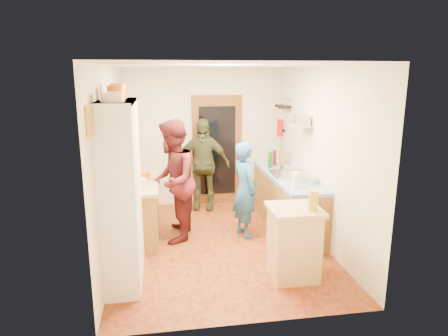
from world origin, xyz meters
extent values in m
cube|color=brown|center=(0.00, 0.00, -0.01)|extent=(3.00, 4.00, 0.02)
cube|color=silver|center=(0.00, 0.00, 2.61)|extent=(3.00, 4.00, 0.02)
cube|color=silver|center=(0.00, 2.01, 1.30)|extent=(3.00, 0.02, 2.60)
cube|color=silver|center=(0.00, -2.01, 1.30)|extent=(3.00, 0.02, 2.60)
cube|color=silver|center=(-1.51, 0.00, 1.30)|extent=(0.02, 4.00, 2.60)
cube|color=silver|center=(1.51, 0.00, 1.30)|extent=(0.02, 4.00, 2.60)
cube|color=brown|center=(0.25, 1.97, 1.05)|extent=(0.95, 0.06, 2.10)
cube|color=black|center=(0.25, 1.94, 1.05)|extent=(0.70, 0.02, 1.70)
cube|color=white|center=(-1.30, -0.80, 1.10)|extent=(0.40, 1.20, 2.20)
cube|color=white|center=(-1.30, -0.80, 2.18)|extent=(0.40, 1.14, 0.04)
cylinder|color=white|center=(-1.30, -1.15, 2.25)|extent=(0.25, 0.25, 0.10)
cylinder|color=orange|center=(-1.30, -0.76, 2.28)|extent=(0.20, 0.20, 0.16)
cylinder|color=orange|center=(-1.30, -0.47, 2.29)|extent=(0.20, 0.20, 0.18)
cube|color=olive|center=(-1.20, 0.45, 0.42)|extent=(0.60, 1.40, 0.85)
cube|color=tan|center=(-1.20, 0.45, 0.88)|extent=(0.64, 1.44, 0.05)
cube|color=white|center=(-1.15, -0.04, 0.98)|extent=(0.23, 0.16, 0.16)
cylinder|color=white|center=(-1.25, 0.38, 1.00)|extent=(0.21, 0.21, 0.19)
cylinder|color=orange|center=(-1.12, 0.61, 0.95)|extent=(0.26, 0.26, 0.10)
cube|color=tan|center=(-1.18, 1.03, 0.91)|extent=(0.31, 0.24, 0.02)
cube|color=olive|center=(1.20, 0.50, 0.42)|extent=(0.60, 2.20, 0.84)
cube|color=#073CB8|center=(1.20, 0.50, 0.87)|extent=(0.62, 2.22, 0.06)
cube|color=silver|center=(1.20, 0.44, 0.92)|extent=(0.55, 0.58, 0.04)
cylinder|color=silver|center=(1.15, 0.50, 1.00)|extent=(0.19, 0.19, 0.12)
cylinder|color=#143F14|center=(1.05, 1.04, 1.04)|extent=(0.08, 0.08, 0.28)
cylinder|color=#591419|center=(1.18, 1.21, 1.04)|extent=(0.09, 0.09, 0.27)
cylinder|color=olive|center=(1.31, 1.19, 1.08)|extent=(0.11, 0.11, 0.36)
cylinder|color=white|center=(1.05, -0.29, 1.02)|extent=(0.14, 0.14, 0.24)
cylinder|color=silver|center=(1.30, -0.04, 0.95)|extent=(0.32, 0.32, 0.11)
cube|color=tan|center=(0.76, -1.12, 0.43)|extent=(0.56, 0.56, 0.86)
cube|color=tan|center=(0.76, -1.12, 0.89)|extent=(0.63, 0.63, 0.05)
cube|color=white|center=(0.71, -1.07, 0.90)|extent=(0.35, 0.29, 0.02)
cylinder|color=#AD9E2D|center=(0.94, -1.24, 1.03)|extent=(0.12, 0.12, 0.24)
cylinder|color=silver|center=(1.46, 1.52, 2.05)|extent=(0.02, 0.65, 0.02)
cylinder|color=black|center=(1.40, 1.35, 1.92)|extent=(0.18, 0.18, 0.05)
cylinder|color=black|center=(1.40, 1.55, 1.90)|extent=(0.16, 0.16, 0.05)
cylinder|color=black|center=(1.40, 1.75, 1.91)|extent=(0.17, 0.17, 0.05)
cube|color=tan|center=(1.37, 0.45, 1.70)|extent=(0.26, 0.42, 0.03)
cube|color=silver|center=(1.37, 0.45, 1.79)|extent=(0.27, 0.33, 0.15)
cube|color=black|center=(1.47, 1.70, 1.45)|extent=(0.06, 0.10, 0.04)
cylinder|color=red|center=(1.41, 1.70, 1.50)|extent=(0.11, 0.11, 0.32)
cube|color=gold|center=(-1.48, -1.55, 2.05)|extent=(0.03, 0.25, 0.30)
imported|color=#24568F|center=(0.47, 0.26, 0.75)|extent=(0.50, 0.63, 1.49)
imported|color=#49161A|center=(-0.62, 0.34, 0.92)|extent=(0.84, 1.00, 1.85)
imported|color=#363A22|center=(-0.05, 1.66, 0.86)|extent=(1.08, 0.68, 1.71)
camera|label=1|loc=(-0.82, -5.52, 2.48)|focal=32.00mm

